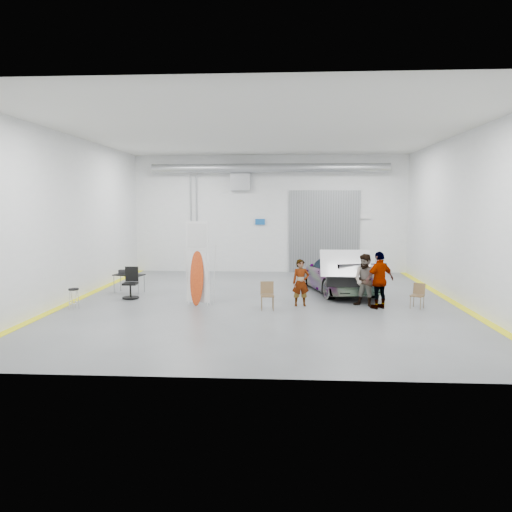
# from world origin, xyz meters

# --- Properties ---
(ground) EXTENTS (16.00, 16.00, 0.00)m
(ground) POSITION_xyz_m (0.00, 0.00, 0.00)
(ground) COLOR #5B5E62
(ground) RESTS_ON ground
(room_shell) EXTENTS (14.02, 16.18, 6.01)m
(room_shell) POSITION_xyz_m (0.24, 2.22, 4.08)
(room_shell) COLOR silver
(room_shell) RESTS_ON ground
(sedan_car) EXTENTS (3.27, 5.52, 1.50)m
(sedan_car) POSITION_xyz_m (2.93, 2.20, 0.75)
(sedan_car) COLOR silver
(sedan_car) RESTS_ON ground
(person_a) EXTENTS (0.64, 0.47, 1.63)m
(person_a) POSITION_xyz_m (1.36, -0.68, 0.81)
(person_a) COLOR #926C50
(person_a) RESTS_ON ground
(person_b) EXTENTS (1.12, 1.05, 1.83)m
(person_b) POSITION_xyz_m (3.58, -0.68, 0.91)
(person_b) COLOR teal
(person_b) RESTS_ON ground
(person_c) EXTENTS (1.21, 0.96, 1.94)m
(person_c) POSITION_xyz_m (3.99, -0.97, 0.97)
(person_c) COLOR brown
(person_c) RESTS_ON ground
(surfboard_display) EXTENTS (0.85, 0.42, 3.11)m
(surfboard_display) POSITION_xyz_m (-2.16, -0.81, 1.26)
(surfboard_display) COLOR white
(surfboard_display) RESTS_ON ground
(folding_chair_near) EXTENTS (0.48, 0.50, 0.93)m
(folding_chair_near) POSITION_xyz_m (0.23, -1.38, 0.29)
(folding_chair_near) COLOR brown
(folding_chair_near) RESTS_ON ground
(folding_chair_far) EXTENTS (0.54, 0.59, 0.84)m
(folding_chair_far) POSITION_xyz_m (5.28, -0.83, 0.26)
(folding_chair_far) COLOR brown
(folding_chair_far) RESTS_ON ground
(shop_stool) EXTENTS (0.36, 0.36, 0.70)m
(shop_stool) POSITION_xyz_m (-6.25, -1.68, 0.35)
(shop_stool) COLOR black
(shop_stool) RESTS_ON ground
(work_table) EXTENTS (1.26, 0.82, 0.95)m
(work_table) POSITION_xyz_m (-5.44, 1.50, 0.73)
(work_table) COLOR gray
(work_table) RESTS_ON ground
(office_chair) EXTENTS (0.62, 0.62, 1.16)m
(office_chair) POSITION_xyz_m (-4.93, 0.31, 0.51)
(office_chair) COLOR black
(office_chair) RESTS_ON ground
(trunk_lid) EXTENTS (1.75, 1.06, 0.04)m
(trunk_lid) POSITION_xyz_m (2.93, -0.13, 1.52)
(trunk_lid) COLOR silver
(trunk_lid) RESTS_ON sedan_car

